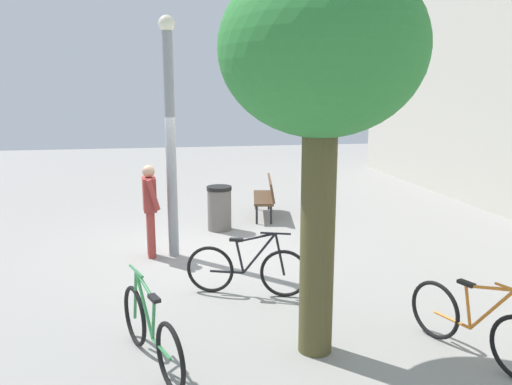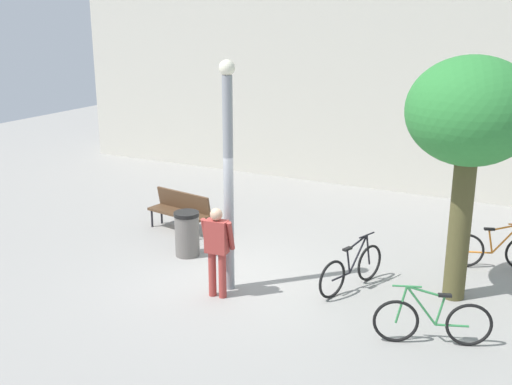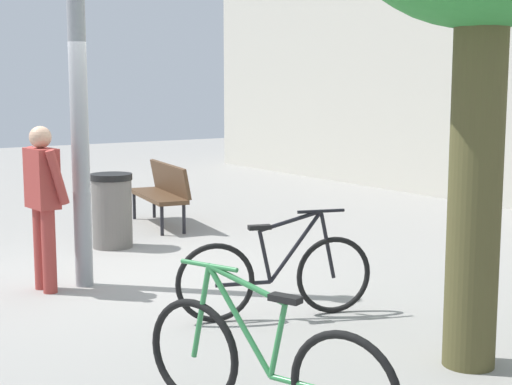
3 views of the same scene
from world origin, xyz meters
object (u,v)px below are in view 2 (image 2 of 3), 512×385
object	(u,v)px
bicycle_green	(432,321)
park_bench	(181,208)
bicycle_black	(352,269)
trash_bin	(187,234)
lamppost	(228,170)
plaza_tree	(471,116)
person_by_lamppost	(217,246)
bicycle_orange	(495,251)

from	to	relation	value
bicycle_green	park_bench	bearing A→B (deg)	157.93
park_bench	bicycle_green	bearing A→B (deg)	-22.07
bicycle_black	trash_bin	bearing A→B (deg)	-179.83
lamppost	plaza_tree	xyz separation A→B (m)	(3.77, 1.52, 1.02)
person_by_lamppost	bicycle_orange	distance (m)	5.63
lamppost	bicycle_orange	xyz separation A→B (m)	(4.26, 3.22, -1.88)
park_bench	trash_bin	distance (m)	1.58
trash_bin	person_by_lamppost	bearing A→B (deg)	-41.78
lamppost	bicycle_black	distance (m)	2.94
lamppost	person_by_lamppost	distance (m)	1.36
park_bench	trash_bin	bearing A→B (deg)	-51.19
person_by_lamppost	trash_bin	xyz separation A→B (m)	(-1.57, 1.40, -0.49)
park_bench	bicycle_black	xyz separation A→B (m)	(4.60, -1.22, -0.16)
lamppost	park_bench	distance (m)	3.83
bicycle_black	person_by_lamppost	bearing A→B (deg)	-145.24
person_by_lamppost	plaza_tree	distance (m)	4.84
bicycle_green	bicycle_black	bearing A→B (deg)	142.21
person_by_lamppost	trash_bin	bearing A→B (deg)	138.22
lamppost	park_bench	size ratio (longest dim) A/B	2.53
bicycle_black	lamppost	bearing A→B (deg)	-153.15
plaza_tree	bicycle_green	size ratio (longest dim) A/B	2.51
bicycle_orange	person_by_lamppost	bearing A→B (deg)	-139.83
plaza_tree	park_bench	bearing A→B (deg)	173.52
bicycle_green	lamppost	bearing A→B (deg)	174.98
person_by_lamppost	bicycle_orange	world-z (taller)	person_by_lamppost
bicycle_green	bicycle_orange	bearing A→B (deg)	81.99
plaza_tree	bicycle_orange	bearing A→B (deg)	74.10
park_bench	bicycle_green	size ratio (longest dim) A/B	0.97
plaza_tree	trash_bin	bearing A→B (deg)	-174.57
person_by_lamppost	park_bench	world-z (taller)	person_by_lamppost
park_bench	bicycle_orange	size ratio (longest dim) A/B	0.96
person_by_lamppost	bicycle_orange	size ratio (longest dim) A/B	0.97
bicycle_green	plaza_tree	bearing A→B (deg)	89.53
plaza_tree	bicycle_orange	size ratio (longest dim) A/B	2.49
lamppost	bicycle_orange	size ratio (longest dim) A/B	2.43
bicycle_black	bicycle_green	xyz separation A→B (m)	(1.74, -1.35, 0.00)
bicycle_orange	bicycle_green	distance (m)	3.58
bicycle_orange	trash_bin	bearing A→B (deg)	-159.32
bicycle_black	trash_bin	world-z (taller)	bicycle_black
person_by_lamppost	bicycle_black	distance (m)	2.55
person_by_lamppost	lamppost	bearing A→B (deg)	86.51
plaza_tree	bicycle_black	xyz separation A→B (m)	(-1.76, -0.50, -2.90)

